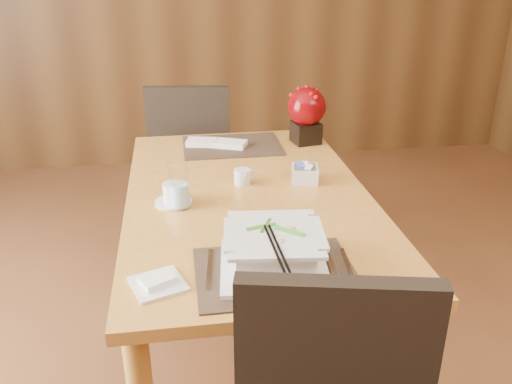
{
  "coord_description": "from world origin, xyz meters",
  "views": [
    {
      "loc": [
        -0.25,
        -1.23,
        1.58
      ],
      "look_at": [
        -0.01,
        0.35,
        0.87
      ],
      "focal_mm": 38.0,
      "sensor_mm": 36.0,
      "label": 1
    }
  ],
  "objects": [
    {
      "name": "dining_table",
      "position": [
        0.0,
        0.6,
        0.65
      ],
      "size": [
        0.9,
        1.5,
        0.75
      ],
      "color": "#CB8938",
      "rests_on": "ground"
    },
    {
      "name": "placemat_near",
      "position": [
        0.0,
        0.05,
        0.75
      ],
      "size": [
        0.45,
        0.33,
        0.01
      ],
      "primitive_type": "cube",
      "color": "black",
      "rests_on": "dining_table"
    },
    {
      "name": "placemat_far",
      "position": [
        0.0,
        1.15,
        0.75
      ],
      "size": [
        0.45,
        0.33,
        0.01
      ],
      "primitive_type": "cube",
      "color": "black",
      "rests_on": "dining_table"
    },
    {
      "name": "soup_setting",
      "position": [
        -0.0,
        0.07,
        0.81
      ],
      "size": [
        0.33,
        0.33,
        0.12
      ],
      "rotation": [
        0.0,
        0.0,
        -0.11
      ],
      "color": "silver",
      "rests_on": "dining_table"
    },
    {
      "name": "coffee_cup",
      "position": [
        -0.28,
        0.56,
        0.78
      ],
      "size": [
        0.14,
        0.14,
        0.08
      ],
      "rotation": [
        0.0,
        0.0,
        0.42
      ],
      "color": "silver",
      "rests_on": "dining_table"
    },
    {
      "name": "water_glass",
      "position": [
        -0.25,
        0.52,
        0.83
      ],
      "size": [
        0.09,
        0.09,
        0.17
      ],
      "primitive_type": "cylinder",
      "rotation": [
        0.0,
        0.0,
        0.31
      ],
      "color": "silver",
      "rests_on": "dining_table"
    },
    {
      "name": "creamer_jug",
      "position": [
        -0.01,
        0.7,
        0.78
      ],
      "size": [
        0.1,
        0.1,
        0.06
      ],
      "primitive_type": null,
      "rotation": [
        0.0,
        0.0,
        0.29
      ],
      "color": "silver",
      "rests_on": "dining_table"
    },
    {
      "name": "sugar_caddy",
      "position": [
        0.24,
        0.69,
        0.78
      ],
      "size": [
        0.12,
        0.12,
        0.06
      ],
      "primitive_type": "cube",
      "rotation": [
        0.0,
        0.0,
        -0.2
      ],
      "color": "silver",
      "rests_on": "dining_table"
    },
    {
      "name": "berry_decor",
      "position": [
        0.35,
        1.15,
        0.9
      ],
      "size": [
        0.18,
        0.18,
        0.26
      ],
      "rotation": [
        0.0,
        0.0,
        0.18
      ],
      "color": "black",
      "rests_on": "dining_table"
    },
    {
      "name": "napkins_far",
      "position": [
        -0.06,
        1.15,
        0.77
      ],
      "size": [
        0.29,
        0.18,
        0.02
      ],
      "primitive_type": null,
      "rotation": [
        0.0,
        0.0,
        -0.33
      ],
      "color": "white",
      "rests_on": "dining_table"
    },
    {
      "name": "bread_plate",
      "position": [
        -0.33,
        0.04,
        0.75
      ],
      "size": [
        0.17,
        0.17,
        0.01
      ],
      "primitive_type": "cube",
      "rotation": [
        0.0,
        0.0,
        0.34
      ],
      "color": "silver",
      "rests_on": "dining_table"
    },
    {
      "name": "far_chair",
      "position": [
        -0.18,
        1.6,
        0.54
      ],
      "size": [
        0.5,
        0.5,
        0.96
      ],
      "rotation": [
        0.0,
        0.0,
        3.02
      ],
      "color": "black",
      "rests_on": "ground"
    }
  ]
}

